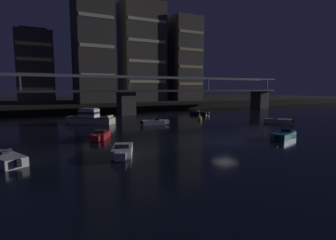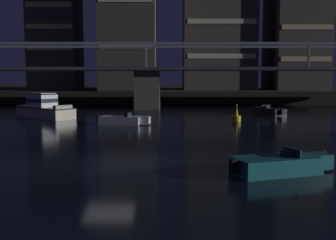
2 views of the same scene
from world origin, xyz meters
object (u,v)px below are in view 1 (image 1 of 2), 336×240
object	(u,v)px
speedboat_near_right	(284,135)
speedboat_mid_center	(122,151)
river_bridge	(126,96)
tower_east_tall	(182,60)
speedboat_mid_right	(100,135)
tower_west_low	(35,67)
speedboat_mid_left	(154,122)
speedboat_far_left	(7,159)
tower_central	(142,53)
speedboat_near_center	(279,121)
speedboat_far_center	(200,113)
tower_west_tall	(92,35)
channel_buoy	(200,117)
cabin_cruiser_near_left	(91,118)

from	to	relation	value
speedboat_near_right	speedboat_mid_center	xyz separation A→B (m)	(-21.11, 1.21, 0.00)
river_bridge	tower_east_tall	bearing A→B (deg)	37.83
speedboat_mid_right	tower_west_low	bearing A→B (deg)	97.26
tower_west_low	tower_east_tall	size ratio (longest dim) A/B	0.70
river_bridge	speedboat_mid_right	bearing A→B (deg)	-114.17
tower_east_tall	speedboat_mid_left	world-z (taller)	tower_east_tall
speedboat_far_left	speedboat_mid_center	bearing A→B (deg)	-9.13
tower_central	speedboat_mid_left	distance (m)	48.11
speedboat_near_center	speedboat_near_right	size ratio (longest dim) A/B	0.90
speedboat_mid_center	speedboat_far_center	distance (m)	40.44
tower_west_tall	speedboat_far_left	xyz separation A→B (m)	(-18.33, -53.90, -21.32)
speedboat_far_center	channel_buoy	size ratio (longest dim) A/B	2.83
cabin_cruiser_near_left	speedboat_mid_left	bearing A→B (deg)	-35.04
speedboat_mid_left	speedboat_far_left	distance (m)	27.02
speedboat_mid_center	speedboat_far_left	distance (m)	9.80
speedboat_mid_center	channel_buoy	bearing A→B (deg)	42.39
cabin_cruiser_near_left	speedboat_mid_right	size ratio (longest dim) A/B	1.68
tower_central	speedboat_near_center	distance (m)	54.41
tower_west_tall	speedboat_near_center	size ratio (longest dim) A/B	8.54
speedboat_mid_center	speedboat_far_center	bearing A→B (deg)	45.52
tower_west_low	speedboat_mid_left	size ratio (longest dim) A/B	3.93
tower_east_tall	speedboat_mid_left	size ratio (longest dim) A/B	5.64
tower_east_tall	speedboat_near_center	distance (m)	53.97
speedboat_mid_left	speedboat_far_center	world-z (taller)	same
tower_central	cabin_cruiser_near_left	xyz separation A→B (m)	(-24.18, -35.38, -17.33)
tower_central	speedboat_mid_left	bearing A→B (deg)	-108.82
speedboat_mid_left	speedboat_mid_center	world-z (taller)	same
speedboat_near_right	speedboat_mid_center	bearing A→B (deg)	176.72
speedboat_mid_right	tower_east_tall	bearing A→B (deg)	50.88
cabin_cruiser_near_left	speedboat_near_center	bearing A→B (deg)	-26.51
tower_west_low	speedboat_far_left	bearing A→B (deg)	-93.18
speedboat_mid_right	speedboat_near_center	bearing A→B (deg)	0.25
tower_central	speedboat_mid_right	world-z (taller)	tower_central
tower_west_low	tower_west_tall	bearing A→B (deg)	-16.25
tower_central	speedboat_mid_right	size ratio (longest dim) A/B	6.62
speedboat_mid_right	speedboat_far_left	distance (m)	12.48
tower_west_tall	speedboat_far_left	bearing A→B (deg)	-108.78
speedboat_near_center	speedboat_far_left	xyz separation A→B (m)	(-42.55, -8.05, 0.00)
tower_west_tall	speedboat_mid_center	world-z (taller)	tower_west_tall
tower_central	speedboat_near_center	bearing A→B (deg)	-82.26
tower_east_tall	speedboat_far_left	distance (m)	79.53
speedboat_near_center	speedboat_mid_right	xyz separation A→B (m)	(-32.89, -0.15, 0.00)
cabin_cruiser_near_left	channel_buoy	world-z (taller)	cabin_cruiser_near_left
tower_west_tall	cabin_cruiser_near_left	xyz separation A→B (m)	(-6.87, -30.34, -20.69)
river_bridge	speedboat_far_left	distance (m)	43.26
river_bridge	tower_east_tall	world-z (taller)	tower_east_tall
cabin_cruiser_near_left	tower_east_tall	bearing A→B (deg)	41.67
speedboat_near_right	cabin_cruiser_near_left	bearing A→B (deg)	126.28
river_bridge	channel_buoy	world-z (taller)	river_bridge
tower_central	channel_buoy	xyz separation A→B (m)	(-3.02, -39.55, -17.90)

